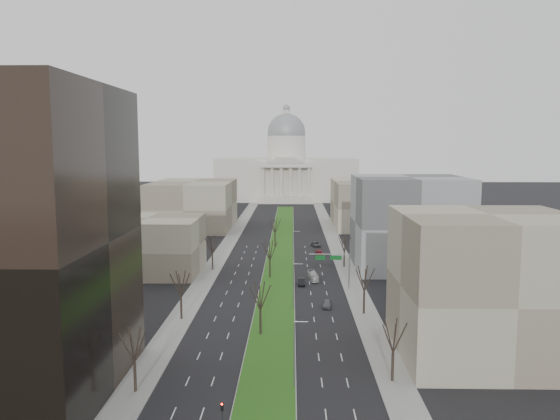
# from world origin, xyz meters

# --- Properties ---
(ground) EXTENTS (600.00, 600.00, 0.00)m
(ground) POSITION_xyz_m (0.00, 120.00, 0.00)
(ground) COLOR black
(ground) RESTS_ON ground
(median) EXTENTS (8.00, 222.03, 0.20)m
(median) POSITION_xyz_m (0.00, 118.99, 0.10)
(median) COLOR #999993
(median) RESTS_ON ground
(sidewalk_left) EXTENTS (5.00, 330.00, 0.15)m
(sidewalk_left) POSITION_xyz_m (-17.50, 95.00, 0.07)
(sidewalk_left) COLOR gray
(sidewalk_left) RESTS_ON ground
(sidewalk_right) EXTENTS (5.00, 330.00, 0.15)m
(sidewalk_right) POSITION_xyz_m (17.50, 95.00, 0.07)
(sidewalk_right) COLOR gray
(sidewalk_right) RESTS_ON ground
(capitol) EXTENTS (80.00, 46.00, 55.00)m
(capitol) POSITION_xyz_m (0.00, 269.59, 16.31)
(capitol) COLOR beige
(capitol) RESTS_ON ground
(building_beige_left) EXTENTS (26.00, 22.00, 14.00)m
(building_beige_left) POSITION_xyz_m (-33.00, 85.00, 7.00)
(building_beige_left) COLOR gray
(building_beige_left) RESTS_ON ground
(building_tan_right) EXTENTS (26.00, 24.00, 22.00)m
(building_tan_right) POSITION_xyz_m (33.00, 32.00, 11.00)
(building_tan_right) COLOR gray
(building_tan_right) RESTS_ON ground
(building_grey_right) EXTENTS (28.00, 26.00, 24.00)m
(building_grey_right) POSITION_xyz_m (34.00, 92.00, 12.00)
(building_grey_right) COLOR #5C5F61
(building_grey_right) RESTS_ON ground
(building_far_left) EXTENTS (30.00, 40.00, 18.00)m
(building_far_left) POSITION_xyz_m (-35.00, 160.00, 9.00)
(building_far_left) COLOR gray
(building_far_left) RESTS_ON ground
(building_far_right) EXTENTS (30.00, 40.00, 18.00)m
(building_far_right) POSITION_xyz_m (35.00, 165.00, 9.00)
(building_far_right) COLOR gray
(building_far_right) RESTS_ON ground
(tree_left_near) EXTENTS (5.10, 5.10, 9.18)m
(tree_left_near) POSITION_xyz_m (-17.20, 18.00, 6.61)
(tree_left_near) COLOR black
(tree_left_near) RESTS_ON ground
(tree_left_mid) EXTENTS (5.40, 5.40, 9.72)m
(tree_left_mid) POSITION_xyz_m (-17.20, 48.00, 7.00)
(tree_left_mid) COLOR black
(tree_left_mid) RESTS_ON ground
(tree_left_far) EXTENTS (5.28, 5.28, 9.50)m
(tree_left_far) POSITION_xyz_m (-17.20, 88.00, 6.84)
(tree_left_far) COLOR black
(tree_left_far) RESTS_ON ground
(tree_right_near) EXTENTS (5.16, 5.16, 9.29)m
(tree_right_near) POSITION_xyz_m (17.20, 22.00, 6.69)
(tree_right_near) COLOR black
(tree_right_near) RESTS_ON ground
(tree_right_mid) EXTENTS (5.52, 5.52, 9.94)m
(tree_right_mid) POSITION_xyz_m (17.20, 52.00, 7.16)
(tree_right_mid) COLOR black
(tree_right_mid) RESTS_ON ground
(tree_right_far) EXTENTS (5.04, 5.04, 9.07)m
(tree_right_far) POSITION_xyz_m (17.20, 92.00, 6.53)
(tree_right_far) COLOR black
(tree_right_far) RESTS_ON ground
(tree_median_a) EXTENTS (5.40, 5.40, 9.72)m
(tree_median_a) POSITION_xyz_m (-2.00, 40.00, 7.00)
(tree_median_a) COLOR black
(tree_median_a) RESTS_ON ground
(tree_median_b) EXTENTS (5.40, 5.40, 9.72)m
(tree_median_b) POSITION_xyz_m (-2.00, 80.00, 7.00)
(tree_median_b) COLOR black
(tree_median_b) RESTS_ON ground
(tree_median_c) EXTENTS (5.40, 5.40, 9.72)m
(tree_median_c) POSITION_xyz_m (-2.00, 120.00, 7.00)
(tree_median_c) COLOR black
(tree_median_c) RESTS_ON ground
(streetlamp_median_a) EXTENTS (1.90, 0.20, 9.16)m
(streetlamp_median_a) POSITION_xyz_m (3.76, 20.00, 4.81)
(streetlamp_median_a) COLOR gray
(streetlamp_median_a) RESTS_ON ground
(streetlamp_median_b) EXTENTS (1.90, 0.20, 9.16)m
(streetlamp_median_b) POSITION_xyz_m (3.76, 55.00, 4.81)
(streetlamp_median_b) COLOR gray
(streetlamp_median_b) RESTS_ON ground
(streetlamp_median_c) EXTENTS (1.90, 0.20, 9.16)m
(streetlamp_median_c) POSITION_xyz_m (3.76, 95.00, 4.81)
(streetlamp_median_c) COLOR gray
(streetlamp_median_c) RESTS_ON ground
(traffic_signal_median) EXTENTS (0.32, 0.41, 4.30)m
(traffic_signal_median) POSITION_xyz_m (-4.30, 6.93, 2.79)
(traffic_signal_median) COLOR #2D2D30
(traffic_signal_median) RESTS_ON ground
(mast_arm_signs) EXTENTS (9.12, 0.24, 8.09)m
(mast_arm_signs) POSITION_xyz_m (13.49, 70.03, 6.11)
(mast_arm_signs) COLOR gray
(mast_arm_signs) RESTS_ON ground
(car_grey_near) EXTENTS (2.12, 4.38, 1.44)m
(car_grey_near) POSITION_xyz_m (10.36, 56.22, 0.72)
(car_grey_near) COLOR #575B60
(car_grey_near) RESTS_ON ground
(car_black) EXTENTS (1.69, 4.57, 1.49)m
(car_black) POSITION_xyz_m (5.50, 73.50, 0.75)
(car_black) COLOR black
(car_black) RESTS_ON ground
(car_red) EXTENTS (2.73, 5.21, 1.44)m
(car_red) POSITION_xyz_m (11.41, 106.88, 0.72)
(car_red) COLOR maroon
(car_red) RESTS_ON ground
(car_grey_far) EXTENTS (3.08, 5.30, 1.39)m
(car_grey_far) POSITION_xyz_m (10.99, 121.45, 0.69)
(car_grey_far) COLOR #414548
(car_grey_far) RESTS_ON ground
(box_van) EXTENTS (2.48, 7.23, 1.97)m
(box_van) POSITION_xyz_m (8.43, 78.18, 0.99)
(box_van) COLOR silver
(box_van) RESTS_ON ground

